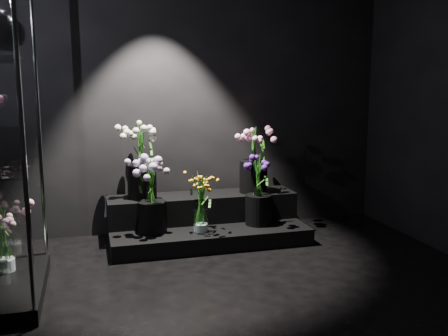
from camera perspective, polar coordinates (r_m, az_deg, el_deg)
name	(u,v)px	position (r m, az deg, el deg)	size (l,w,h in m)	color
floor	(253,314)	(3.38, 3.34, -16.27)	(4.00, 4.00, 0.00)	black
wall_back	(189,90)	(4.97, -3.99, 8.84)	(4.00, 4.00, 0.00)	black
display_riser	(205,221)	(4.81, -2.16, -6.06)	(1.82, 0.81, 0.40)	black
bouquet_orange_bells	(201,200)	(4.46, -2.69, -3.72)	(0.33, 0.33, 0.56)	white
bouquet_lilac	(152,190)	(4.47, -8.26, -2.54)	(0.50, 0.50, 0.67)	black
bouquet_purple	(259,188)	(4.68, 3.98, -2.32)	(0.30, 0.30, 0.67)	black
bouquet_cream_roses	(141,158)	(4.70, -9.43, 1.15)	(0.47, 0.47, 0.69)	black
bouquet_pink_roses	(254,156)	(4.89, 3.41, 1.37)	(0.43, 0.43, 0.66)	black
bouquet_case_base_pink	(3,239)	(4.00, -23.98, -7.38)	(0.35, 0.35, 0.48)	white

